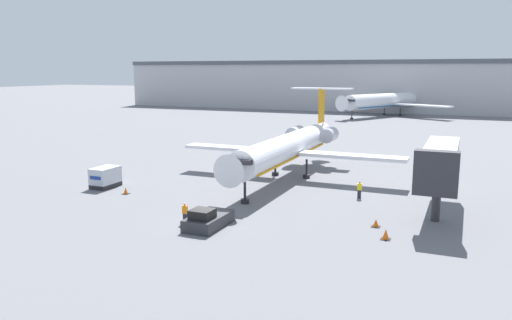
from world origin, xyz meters
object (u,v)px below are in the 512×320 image
object	(u,v)px
airplane_main	(289,146)
jet_bridge	(440,162)
traffic_cone_left	(126,191)
traffic_cone_right	(376,223)
pushback_tug	(208,220)
airplane_parked_far_left	(390,100)
worker_by_wing	(359,189)
worker_near_tug	(185,213)
traffic_cone_mid	(386,234)
luggage_cart	(105,177)

from	to	relation	value
airplane_main	jet_bridge	xyz separation A→B (m)	(16.39, -8.33, 0.81)
traffic_cone_left	traffic_cone_right	distance (m)	24.57
pushback_tug	airplane_parked_far_left	bearing A→B (deg)	90.94
worker_by_wing	jet_bridge	size ratio (longest dim) A/B	0.13
pushback_tug	worker_near_tug	xyz separation A→B (m)	(-2.14, 0.12, 0.28)
traffic_cone_mid	traffic_cone_right	bearing A→B (deg)	113.47
worker_near_tug	traffic_cone_mid	bearing A→B (deg)	8.74
pushback_tug	worker_by_wing	xyz separation A→B (m)	(8.99, 13.49, 0.27)
worker_near_tug	traffic_cone_left	size ratio (longest dim) A/B	2.53
worker_near_tug	traffic_cone_right	xyz separation A→B (m)	(14.15, 5.04, -0.58)
traffic_cone_right	jet_bridge	xyz separation A→B (m)	(4.13, 5.94, 4.16)
airplane_parked_far_left	pushback_tug	bearing A→B (deg)	-89.06
worker_near_tug	airplane_parked_far_left	size ratio (longest dim) A/B	0.04
jet_bridge	luggage_cart	bearing A→B (deg)	-173.90
worker_near_tug	pushback_tug	bearing A→B (deg)	-3.16
traffic_cone_mid	worker_near_tug	bearing A→B (deg)	-171.26
airplane_main	traffic_cone_right	xyz separation A→B (m)	(12.26, -14.27, -3.35)
jet_bridge	pushback_tug	bearing A→B (deg)	-145.49
traffic_cone_right	traffic_cone_mid	bearing A→B (deg)	-66.53
airplane_main	airplane_parked_far_left	xyz separation A→B (m)	(-1.46, 85.13, 0.45)
airplane_main	traffic_cone_mid	world-z (taller)	airplane_main
worker_near_tug	jet_bridge	bearing A→B (deg)	30.99
luggage_cart	airplane_main	bearing A→B (deg)	36.33
pushback_tug	airplane_main	bearing A→B (deg)	90.74
worker_near_tug	traffic_cone_left	xyz separation A→B (m)	(-10.40, 5.97, -0.56)
airplane_main	luggage_cart	xyz separation A→B (m)	(-16.04, -11.79, -2.59)
worker_near_tug	luggage_cart	bearing A→B (deg)	152.02
luggage_cart	worker_by_wing	world-z (taller)	luggage_cart
pushback_tug	traffic_cone_mid	world-z (taller)	pushback_tug
luggage_cart	traffic_cone_mid	size ratio (longest dim) A/B	3.90
airplane_parked_far_left	worker_near_tug	bearing A→B (deg)	-90.24
traffic_cone_left	traffic_cone_mid	size ratio (longest dim) A/B	0.85
worker_by_wing	worker_near_tug	bearing A→B (deg)	-129.79
worker_by_wing	traffic_cone_right	size ratio (longest dim) A/B	2.53
worker_by_wing	traffic_cone_left	world-z (taller)	worker_by_wing
pushback_tug	luggage_cart	bearing A→B (deg)	154.89
airplane_parked_far_left	jet_bridge	size ratio (longest dim) A/B	2.96
airplane_main	airplane_parked_far_left	distance (m)	85.14
pushback_tug	worker_near_tug	world-z (taller)	worker_near_tug
luggage_cart	jet_bridge	bearing A→B (deg)	6.10
worker_by_wing	airplane_parked_far_left	xyz separation A→B (m)	(-10.70, 91.07, 3.22)
worker_by_wing	jet_bridge	bearing A→B (deg)	-18.46
worker_near_tug	jet_bridge	size ratio (longest dim) A/B	0.13
jet_bridge	airplane_main	bearing A→B (deg)	153.07
worker_near_tug	airplane_parked_far_left	bearing A→B (deg)	89.76
traffic_cone_right	jet_bridge	bearing A→B (deg)	55.18
luggage_cart	airplane_parked_far_left	distance (m)	98.06
traffic_cone_left	worker_by_wing	bearing A→B (deg)	18.95
traffic_cone_mid	jet_bridge	distance (m)	9.99
pushback_tug	traffic_cone_right	bearing A→B (deg)	23.23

